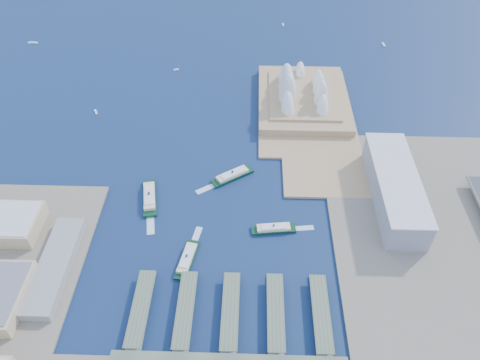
# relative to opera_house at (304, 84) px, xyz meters

# --- Properties ---
(ground) EXTENTS (3000.00, 3000.00, 0.00)m
(ground) POSITION_rel_opera_house_xyz_m (-105.00, -280.00, -32.00)
(ground) COLOR #0D1940
(ground) RESTS_ON ground
(east_land) EXTENTS (240.00, 500.00, 3.00)m
(east_land) POSITION_rel_opera_house_xyz_m (135.00, -330.00, -30.50)
(east_land) COLOR #7A705E
(east_land) RESTS_ON ground
(peninsula) EXTENTS (135.00, 220.00, 3.00)m
(peninsula) POSITION_rel_opera_house_xyz_m (2.50, -20.00, -30.50)
(peninsula) COLOR tan
(peninsula) RESTS_ON ground
(opera_house) EXTENTS (134.00, 180.00, 58.00)m
(opera_house) POSITION_rel_opera_house_xyz_m (0.00, 0.00, 0.00)
(opera_house) COLOR white
(opera_house) RESTS_ON peninsula
(toaster_building) EXTENTS (45.00, 155.00, 35.00)m
(toaster_building) POSITION_rel_opera_house_xyz_m (90.00, -200.00, -11.50)
(toaster_building) COLOR gray
(toaster_building) RESTS_ON east_land
(ferry_wharves) EXTENTS (184.00, 90.00, 9.30)m
(ferry_wharves) POSITION_rel_opera_house_xyz_m (-91.00, -355.00, -27.35)
(ferry_wharves) COLOR #55614A
(ferry_wharves) RESTS_ON ground
(ferry_a) EXTENTS (25.82, 60.80, 11.16)m
(ferry_a) POSITION_rel_opera_house_xyz_m (-192.75, -206.52, -26.42)
(ferry_a) COLOR #0D341F
(ferry_a) RESTS_ON ground
(ferry_b) EXTENTS (52.98, 42.35, 10.34)m
(ferry_b) POSITION_rel_opera_house_xyz_m (-97.22, -165.37, -26.83)
(ferry_b) COLOR #0D341F
(ferry_b) RESTS_ON ground
(ferry_c) EXTENTS (22.08, 52.70, 9.68)m
(ferry_c) POSITION_rel_opera_house_xyz_m (-138.67, -294.17, -27.16)
(ferry_c) COLOR #0D341F
(ferry_c) RESTS_ON ground
(ferry_d) EXTENTS (49.82, 18.15, 9.21)m
(ferry_d) POSITION_rel_opera_house_xyz_m (-48.46, -249.71, -27.40)
(ferry_d) COLOR #0D341F
(ferry_d) RESTS_ON ground
(boat_a) EXTENTS (8.11, 12.01, 2.31)m
(boat_a) POSITION_rel_opera_house_xyz_m (-301.27, -33.34, -30.85)
(boat_a) COLOR white
(boat_a) RESTS_ON ground
(boat_b) EXTENTS (9.29, 5.89, 2.37)m
(boat_b) POSITION_rel_opera_house_xyz_m (-200.42, 89.46, -30.82)
(boat_b) COLOR white
(boat_b) RESTS_ON ground
(boat_c) EXTENTS (5.16, 12.93, 2.83)m
(boat_c) POSITION_rel_opera_house_xyz_m (155.57, 187.18, -30.59)
(boat_c) COLOR white
(boat_c) RESTS_ON ground
(boat_d) EXTENTS (16.77, 4.10, 2.81)m
(boat_d) POSITION_rel_opera_house_xyz_m (-468.28, 174.89, -30.59)
(boat_d) COLOR white
(boat_d) RESTS_ON ground
(boat_e) EXTENTS (4.05, 10.28, 2.46)m
(boat_e) POSITION_rel_opera_house_xyz_m (-19.42, 261.44, -30.77)
(boat_e) COLOR white
(boat_e) RESTS_ON ground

